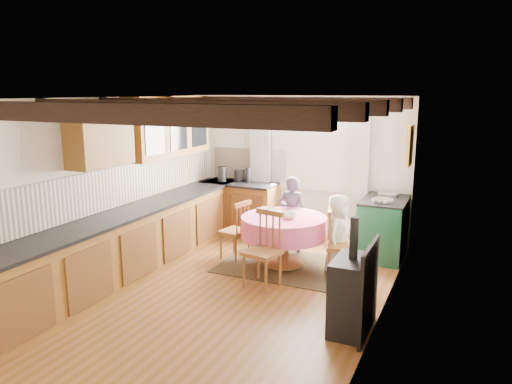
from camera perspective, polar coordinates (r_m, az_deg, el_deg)
The scene contains 41 objects.
floor at distance 6.14m, azimuth -3.14°, elevation -11.99°, with size 3.60×5.50×0.00m, color brown.
ceiling at distance 5.62m, azimuth -3.42°, elevation 11.02°, with size 3.60×5.50×0.00m, color white.
wall_back at distance 8.25m, azimuth 5.58°, elevation 2.88°, with size 3.60×0.00×2.40m, color silver.
wall_front at distance 3.66m, azimuth -23.89°, elevation -9.71°, with size 3.60×0.00×2.40m, color silver.
wall_left at distance 6.77m, azimuth -16.92°, elevation 0.43°, with size 0.00×5.50×2.40m, color silver.
wall_right at distance 5.20m, azimuth 14.63°, elevation -2.79°, with size 0.00×5.50×2.40m, color silver.
beam_a at distance 3.96m, azimuth -17.13°, elevation 8.87°, with size 3.60×0.16×0.16m, color black.
beam_b at distance 4.75m, azimuth -9.09°, elevation 9.66°, with size 3.60×0.16×0.16m, color black.
beam_c at distance 5.62m, azimuth -3.41°, elevation 10.10°, with size 3.60×0.16×0.16m, color black.
beam_d at distance 6.52m, azimuth 0.73°, elevation 10.36°, with size 3.60×0.16×0.16m, color black.
beam_e at distance 7.45m, azimuth 3.86°, elevation 10.52°, with size 3.60×0.16×0.16m, color black.
splash_left at distance 6.98m, azimuth -15.19°, elevation 0.87°, with size 0.02×4.50×0.55m, color beige.
splash_back at distance 8.60m, azimuth -0.79°, elevation 3.30°, with size 1.40×0.02×0.55m, color beige.
base_cabinet_left at distance 6.76m, azimuth -14.61°, elevation -6.09°, with size 0.60×5.30×0.88m, color brown.
base_cabinet_back at distance 8.52m, azimuth -1.87°, elevation -1.99°, with size 1.30×0.60×0.88m, color brown.
worktop_left at distance 6.63m, azimuth -14.68°, elevation -2.33°, with size 0.64×5.30×0.04m, color black.
worktop_back at distance 8.41m, azimuth -1.96°, elevation 1.02°, with size 1.30×0.64×0.04m, color black.
wall_cabinet_glass at distance 7.51m, azimuth -10.23°, elevation 7.62°, with size 0.34×1.80×0.90m, color brown.
wall_cabinet_solid at distance 6.33m, azimuth -17.92°, elevation 6.03°, with size 0.34×0.90×0.70m, color brown.
window_frame at distance 8.15m, azimuth 6.27°, elevation 5.59°, with size 1.34×0.03×1.54m, color white.
window_pane at distance 8.16m, azimuth 6.29°, elevation 5.60°, with size 1.20×0.01×1.40m, color white.
curtain_left at distance 8.44m, azimuth 0.52°, elevation 2.45°, with size 0.35×0.10×2.10m, color #B9BAB6.
curtain_right at distance 7.92m, azimuth 11.85°, elevation 1.57°, with size 0.35×0.10×2.10m, color #B9BAB6.
curtain_rod at distance 8.03m, azimuth 6.18°, elevation 9.79°, with size 0.03×0.03×2.00m, color black.
wall_picture at distance 7.36m, azimuth 17.71°, elevation 5.22°, with size 0.04×0.50×0.60m, color gold.
wall_plate at distance 7.89m, azimuth 12.86°, elevation 5.89°, with size 0.30×0.30×0.02m, color silver.
rug at distance 7.08m, azimuth 3.23°, elevation -8.61°, with size 1.75×1.36×0.01m, color #493824.
dining_table at distance 6.96m, azimuth 3.26°, elevation -5.84°, with size 1.21×1.21×0.73m, color #ED568C, non-canonical shape.
chair_near at distance 6.20m, azimuth 0.72°, elevation -6.81°, with size 0.42×0.44×0.99m, color olive, non-canonical shape.
chair_left at distance 7.27m, azimuth -2.52°, elevation -4.40°, with size 0.38×0.40×0.89m, color olive, non-canonical shape.
chair_right at distance 6.60m, azimuth 10.06°, elevation -5.99°, with size 0.41×0.43×0.95m, color olive, non-canonical shape.
aga_range at distance 7.56m, azimuth 14.79°, elevation -4.05°, with size 0.64×0.99×0.92m, color #15462B, non-canonical shape.
cast_iron_stove at distance 5.15m, azimuth 11.29°, elevation -9.59°, with size 0.37×0.62×1.24m, color black, non-canonical shape.
child_far at distance 7.51m, azimuth 4.23°, elevation -2.66°, with size 0.44×0.29×1.20m, color #434254.
child_right at distance 6.73m, azimuth 9.62°, elevation -4.91°, with size 0.54×0.35×1.11m, color white.
bowl_a at distance 7.11m, azimuth 1.41°, elevation -2.14°, with size 0.23×0.23×0.06m, color silver.
bowl_b at distance 6.78m, azimuth 3.88°, elevation -2.85°, with size 0.20×0.20×0.06m, color silver.
cup at distance 6.80m, azimuth 4.23°, elevation -2.64°, with size 0.11×0.11×0.10m, color silver.
canister_tall at distance 8.48m, azimuth -4.03°, elevation 2.13°, with size 0.15×0.15×0.26m, color #262628.
canister_wide at distance 8.51m, azimuth -1.97°, elevation 1.98°, with size 0.18×0.18×0.20m, color #262628.
canister_slim at distance 8.36m, azimuth -0.95°, elevation 2.01°, with size 0.09×0.09×0.26m, color #262628.
Camera 1 is at (2.60, -4.97, 2.48)m, focal length 33.95 mm.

